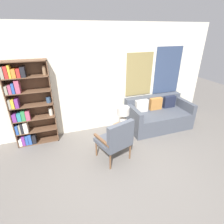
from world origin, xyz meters
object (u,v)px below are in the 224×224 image
Objects in this scene: armchair at (117,138)px; table_lamp at (123,115)px; side_table at (122,129)px; couch at (157,116)px; bookshelf at (26,106)px.

armchair is 0.65m from table_lamp.
side_table is at bearing -126.56° from table_lamp.
table_lamp is (-1.27, -0.50, 0.47)m from couch.
armchair reaches higher than side_table.
side_table is (1.98, -0.86, -0.51)m from bookshelf.
side_table is 1.19× the size of table_lamp.
armchair is at bearing -148.50° from couch.
bookshelf is at bearing 156.56° from side_table.
couch is 1.44m from table_lamp.
table_lamp reaches higher than armchair.
bookshelf reaches higher than armchair.
bookshelf is 1.14× the size of couch.
bookshelf is 3.69× the size of side_table.
couch reaches higher than side_table.
side_table is 0.34m from table_lamp.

